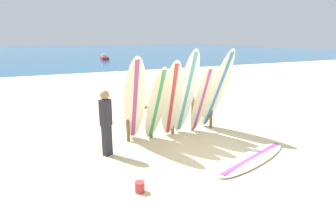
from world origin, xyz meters
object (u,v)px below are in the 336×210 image
surfboard_leaning_left (156,105)px  surfboard_leaning_center_right (201,100)px  surfboard_leaning_center_left (172,100)px  sand_bucket (140,187)px  surfboard_leaning_right (217,90)px  beachgoer_standing (106,120)px  surfboard_leaning_far_left (135,101)px  surfboard_leaning_center (186,93)px  surfboard_lying_on_sand (253,158)px  small_boat_offshore (104,58)px  surfboard_rack (173,113)px

surfboard_leaning_left → surfboard_leaning_center_right: 1.40m
surfboard_leaning_center_left → sand_bucket: 2.89m
surfboard_leaning_left → surfboard_leaning_center_left: surfboard_leaning_center_left is taller
surfboard_leaning_right → sand_bucket: bearing=-145.9°
surfboard_leaning_center_right → sand_bucket: 3.51m
surfboard_leaning_center_left → beachgoer_standing: size_ratio=1.41×
surfboard_leaning_center_left → beachgoer_standing: (-1.83, -0.26, -0.24)m
surfboard_leaning_far_left → sand_bucket: surfboard_leaning_far_left is taller
surfboard_leaning_far_left → surfboard_leaning_left: size_ratio=1.13×
beachgoer_standing → surfboard_leaning_left: bearing=9.8°
surfboard_leaning_far_left → surfboard_leaning_center_left: bearing=-4.7°
surfboard_leaning_left → sand_bucket: size_ratio=10.35×
surfboard_leaning_center → surfboard_leaning_far_left: bearing=179.0°
surfboard_leaning_center_right → surfboard_leaning_center: bearing=175.1°
surfboard_leaning_center → beachgoer_standing: size_ratio=1.58×
surfboard_leaning_left → surfboard_lying_on_sand: bearing=-51.5°
surfboard_leaning_right → sand_bucket: surfboard_leaning_right is taller
surfboard_leaning_far_left → small_boat_offshore: size_ratio=1.07×
surfboard_leaning_right → beachgoer_standing: (-3.33, -0.32, -0.37)m
surfboard_rack → surfboard_leaning_center_right: bearing=-27.3°
surfboard_rack → surfboard_leaning_far_left: bearing=-166.0°
surfboard_leaning_center → surfboard_leaning_right: 1.03m
surfboard_leaning_center_left → surfboard_leaning_center_right: surfboard_leaning_center_left is taller
surfboard_leaning_center_right → surfboard_lying_on_sand: size_ratio=0.75×
surfboard_leaning_far_left → surfboard_leaning_left: bearing=-10.7°
surfboard_lying_on_sand → sand_bucket: (-2.80, -0.14, 0.06)m
surfboard_leaning_far_left → surfboard_leaning_center: bearing=-1.0°
surfboard_leaning_far_left → surfboard_leaning_right: (2.50, -0.02, 0.06)m
surfboard_leaning_center_right → surfboard_leaning_right: size_ratio=0.81×
surfboard_leaning_right → small_boat_offshore: surfboard_leaning_right is taller
surfboard_leaning_center → sand_bucket: size_ratio=12.41×
surfboard_rack → surfboard_lying_on_sand: 2.58m
sand_bucket → surfboard_lying_on_sand: bearing=2.9°
beachgoer_standing → surfboard_leaning_center_right: bearing=5.7°
surfboard_leaning_far_left → small_boat_offshore: surfboard_leaning_far_left is taller
surfboard_leaning_center_left → surfboard_lying_on_sand: bearing=-60.8°
surfboard_leaning_center_right → beachgoer_standing: 2.79m
surfboard_leaning_left → small_boat_offshore: (5.44, 29.08, -0.78)m
surfboard_leaning_left → surfboard_leaning_center_right: bearing=1.6°
surfboard_leaning_left → surfboard_leaning_center: surfboard_leaning_center is taller
surfboard_leaning_center → beachgoer_standing: (-2.30, -0.32, -0.37)m
surfboard_leaning_center → small_boat_offshore: bearing=81.2°
surfboard_leaning_center_left → beachgoer_standing: surfboard_leaning_center_left is taller
surfboard_leaning_left → small_boat_offshore: surfboard_leaning_left is taller
surfboard_leaning_far_left → surfboard_leaning_center_right: 1.95m
surfboard_rack → sand_bucket: (-1.93, -2.50, -0.53)m
surfboard_leaning_center → surfboard_leaning_right: surfboard_leaning_center is taller
surfboard_lying_on_sand → small_boat_offshore: 31.27m
surfboard_leaning_center_left → small_boat_offshore: bearing=80.3°
beachgoer_standing → surfboard_leaning_center_left: bearing=8.1°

